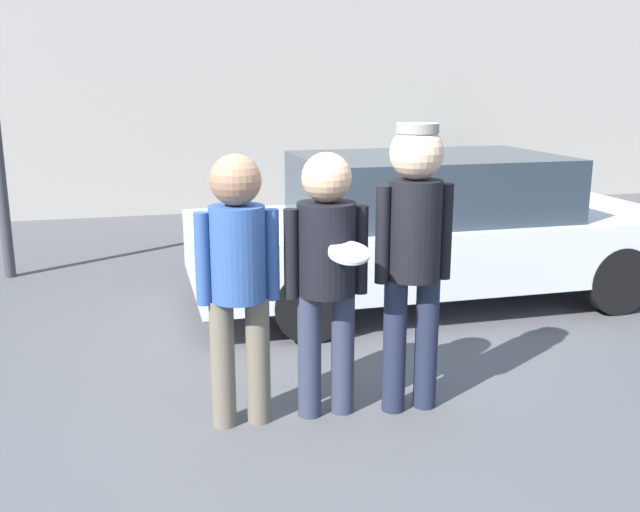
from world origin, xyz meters
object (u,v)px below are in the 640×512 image
(person_left, at_px, (238,269))
(person_right, at_px, (414,240))
(person_middle_with_frisbee, at_px, (327,262))
(parked_car_near, at_px, (432,228))
(shrub, at_px, (432,178))

(person_left, xyz_separation_m, person_right, (1.10, -0.07, 0.13))
(person_middle_with_frisbee, xyz_separation_m, parked_car_near, (1.65, 2.17, -0.30))
(person_left, bearing_deg, shrub, 58.41)
(person_left, height_order, shrub, person_left)
(person_middle_with_frisbee, relative_size, person_right, 0.91)
(shrub, bearing_deg, person_right, -114.32)
(person_left, height_order, person_middle_with_frisbee, person_left)
(person_right, bearing_deg, parked_car_near, 63.67)
(person_middle_with_frisbee, relative_size, shrub, 1.60)
(person_middle_with_frisbee, distance_m, shrub, 7.88)
(person_right, bearing_deg, person_middle_with_frisbee, 173.48)
(person_left, height_order, person_right, person_right)
(person_middle_with_frisbee, bearing_deg, parked_car_near, 52.71)
(person_right, height_order, parked_car_near, person_right)
(person_middle_with_frisbee, height_order, person_right, person_right)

